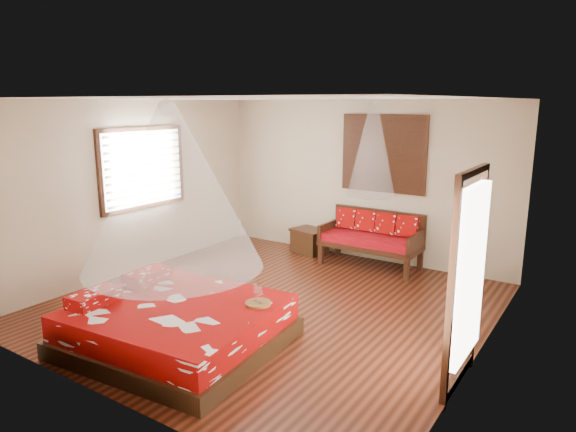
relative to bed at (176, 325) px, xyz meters
The scene contains 10 objects.
room 1.98m from the bed, 82.12° to the left, with size 5.54×5.54×2.84m.
bed is the anchor object (origin of this frame).
daybed 4.04m from the bed, 80.84° to the left, with size 1.67×0.74×0.94m.
storage_chest 4.10m from the bed, 99.05° to the left, with size 0.75×0.62×0.45m.
shutter_panel 4.67m from the bed, 81.55° to the left, with size 1.52×0.06×1.32m.
window_left 3.40m from the bed, 144.09° to the left, with size 0.10×1.74×1.34m.
glazed_door 3.21m from the bed, 18.83° to the left, with size 0.08×1.02×2.16m.
wine_tray 1.00m from the bed, 33.03° to the left, with size 0.30×0.30×0.24m.
mosquito_net_main 1.60m from the bed, ahead, with size 1.99×1.99×1.80m, color white.
mosquito_net_daybed 4.28m from the bed, 80.54° to the left, with size 0.79×0.79×1.50m, color white.
Camera 1 is at (3.88, -5.47, 2.76)m, focal length 32.00 mm.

